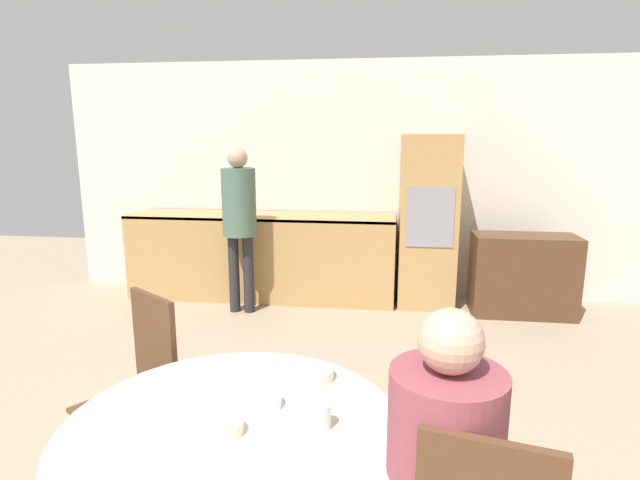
# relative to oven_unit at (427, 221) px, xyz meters

# --- Properties ---
(wall_back) EXTENTS (6.58, 0.05, 2.60)m
(wall_back) POSITION_rel_oven_unit_xyz_m (-0.83, 0.34, 0.40)
(wall_back) COLOR silver
(wall_back) RESTS_ON ground_plane
(kitchen_counter) EXTENTS (2.94, 0.60, 0.94)m
(kitchen_counter) POSITION_rel_oven_unit_xyz_m (-1.80, -0.01, -0.42)
(kitchen_counter) COLOR tan
(kitchen_counter) RESTS_ON ground_plane
(oven_unit) EXTENTS (0.59, 0.59, 1.80)m
(oven_unit) POSITION_rel_oven_unit_xyz_m (0.00, 0.00, 0.00)
(oven_unit) COLOR tan
(oven_unit) RESTS_ON ground_plane
(sideboard) EXTENTS (1.00, 0.45, 0.82)m
(sideboard) POSITION_rel_oven_unit_xyz_m (0.95, -0.22, -0.49)
(sideboard) COLOR #51331E
(sideboard) RESTS_ON ground_plane
(dining_table) EXTENTS (1.25, 1.25, 0.75)m
(dining_table) POSITION_rel_oven_unit_xyz_m (-0.97, -3.71, -0.36)
(dining_table) COLOR #51331E
(dining_table) RESTS_ON ground_plane
(chair_far_left) EXTENTS (0.56, 0.56, 1.00)m
(chair_far_left) POSITION_rel_oven_unit_xyz_m (-1.64, -3.12, -0.35)
(chair_far_left) COLOR #51331E
(chair_far_left) RESTS_ON ground_plane
(person_seated) EXTENTS (0.36, 0.43, 1.28)m
(person_seated) POSITION_rel_oven_unit_xyz_m (-0.24, -3.90, -0.16)
(person_seated) COLOR #262628
(person_seated) RESTS_ON ground_plane
(person_standing) EXTENTS (0.34, 0.34, 1.67)m
(person_standing) POSITION_rel_oven_unit_xyz_m (-1.89, -0.52, 0.14)
(person_standing) COLOR #262628
(person_standing) RESTS_ON ground_plane
(cup) EXTENTS (0.08, 0.08, 0.09)m
(cup) POSITION_rel_oven_unit_xyz_m (-0.65, -3.68, -0.11)
(cup) COLOR silver
(cup) RESTS_ON dining_table
(bowl_near) EXTENTS (0.14, 0.14, 0.04)m
(bowl_near) POSITION_rel_oven_unit_xyz_m (-0.89, -3.57, -0.13)
(bowl_near) COLOR white
(bowl_near) RESTS_ON dining_table
(bowl_centre) EXTENTS (0.13, 0.13, 0.04)m
(bowl_centre) POSITION_rel_oven_unit_xyz_m (-0.98, -3.76, -0.13)
(bowl_centre) COLOR beige
(bowl_centre) RESTS_ON dining_table
(bowl_far) EXTENTS (0.19, 0.19, 0.04)m
(bowl_far) POSITION_rel_oven_unit_xyz_m (-0.74, -3.31, -0.13)
(bowl_far) COLOR beige
(bowl_far) RESTS_ON dining_table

